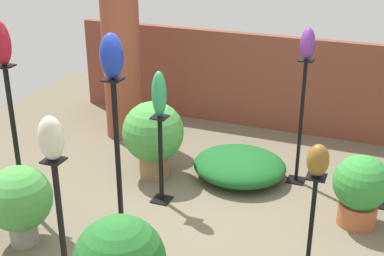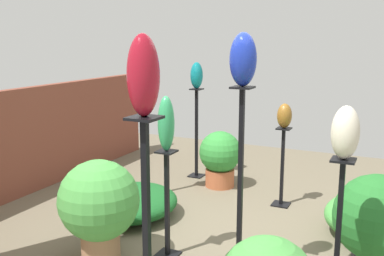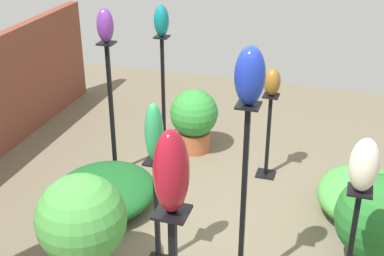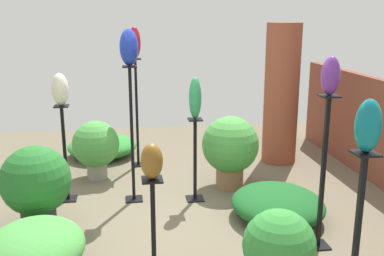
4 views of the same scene
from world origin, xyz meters
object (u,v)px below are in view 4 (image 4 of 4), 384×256
art_vase_teal (368,126)px  potted_plant_walkway_edge (96,146)px  art_vase_jade (195,98)px  art_vase_violet (331,76)px  brick_pillar (281,94)px  art_vase_ivory (60,89)px  art_vase_cobalt (129,47)px  art_vase_ruby (135,43)px  pedestal_ruby (137,117)px  pedestal_jade (195,164)px  potted_plant_mid_right (279,253)px  potted_plant_back_center (36,183)px  pedestal_ivory (65,158)px  pedestal_teal (356,245)px  art_vase_bronze (152,161)px  pedestal_bronze (154,240)px  pedestal_cobalt (132,140)px  pedestal_violet (323,179)px  potted_plant_mid_left (230,147)px

art_vase_teal → potted_plant_walkway_edge: art_vase_teal is taller
art_vase_jade → art_vase_violet: bearing=37.6°
brick_pillar → art_vase_ivory: size_ratio=5.53×
art_vase_cobalt → art_vase_ruby: bearing=175.4°
pedestal_ruby → art_vase_jade: 1.57m
brick_pillar → art_vase_violet: brick_pillar is taller
pedestal_jade → potted_plant_mid_right: 2.04m
art_vase_ruby → art_vase_violet: bearing=31.4°
brick_pillar → art_vase_ivory: 3.14m
pedestal_ruby → potted_plant_back_center: 2.11m
pedestal_jade → pedestal_ruby: (-1.35, -0.62, 0.27)m
pedestal_jade → pedestal_ivory: 1.51m
pedestal_teal → art_vase_ruby: art_vase_ruby is taller
pedestal_jade → art_vase_teal: art_vase_teal is taller
brick_pillar → art_vase_bronze: size_ratio=7.16×
art_vase_teal → art_vase_ivory: bearing=-137.7°
brick_pillar → art_vase_ivory: brick_pillar is taller
art_vase_ivory → pedestal_ruby: bearing=142.2°
pedestal_ruby → art_vase_ruby: art_vase_ruby is taller
brick_pillar → art_vase_teal: (3.50, -0.69, 0.43)m
brick_pillar → pedestal_teal: bearing=-11.1°
pedestal_jade → pedestal_ruby: pedestal_ruby is taller
art_vase_jade → art_vase_ruby: 1.58m
brick_pillar → pedestal_ivory: (1.01, -2.96, -0.49)m
potted_plant_walkway_edge → pedestal_bronze: bearing=12.6°
pedestal_bronze → art_vase_ruby: (-3.04, -0.01, 1.34)m
brick_pillar → pedestal_cobalt: 2.47m
pedestal_ruby → art_vase_bronze: pedestal_ruby is taller
art_vase_violet → pedestal_bronze: bearing=-75.2°
pedestal_ivory → art_vase_ivory: bearing=0.0°
art_vase_violet → art_vase_jade: bearing=-142.4°
pedestal_violet → pedestal_ruby: 3.07m
art_vase_ivory → potted_plant_mid_right: (2.23, 1.81, -0.92)m
pedestal_teal → art_vase_ivory: art_vase_ivory is taller
art_vase_ivory → art_vase_ruby: (-1.13, 0.87, 0.43)m
brick_pillar → pedestal_jade: bearing=-50.0°
brick_pillar → potted_plant_walkway_edge: brick_pillar is taller
pedestal_cobalt → art_vase_jade: size_ratio=3.31×
pedestal_bronze → potted_plant_mid_left: pedestal_bronze is taller
art_vase_ruby → potted_plant_mid_right: art_vase_ruby is taller
art_vase_violet → art_vase_ivory: (-1.49, -2.47, -0.30)m
pedestal_ruby → art_vase_jade: size_ratio=3.22×
potted_plant_mid_left → pedestal_cobalt: bearing=-79.4°
pedestal_teal → pedestal_ivory: bearing=-137.7°
pedestal_cobalt → art_vase_teal: art_vase_teal is taller
pedestal_ruby → pedestal_bronze: bearing=0.3°
pedestal_jade → pedestal_cobalt: (-0.10, -0.72, 0.29)m
pedestal_cobalt → brick_pillar: bearing=117.4°
pedestal_teal → art_vase_teal: size_ratio=3.48×
art_vase_ivory → art_vase_jade: bearing=81.6°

